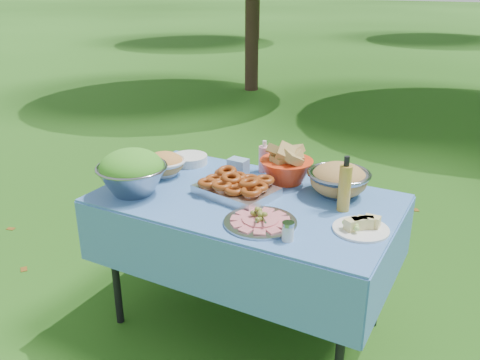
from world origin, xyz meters
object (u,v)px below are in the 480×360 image
plate_stack (190,159)px  pasta_bowl_steel (339,179)px  picnic_table (246,263)px  salad_bowl (132,172)px  charcuterie_platter (260,216)px  oil_bottle (345,184)px  bread_bowl (286,165)px

plate_stack → pasta_bowl_steel: 0.91m
picnic_table → plate_stack: plate_stack is taller
plate_stack → salad_bowl: bearing=-90.8°
charcuterie_platter → oil_bottle: (0.28, 0.31, 0.10)m
plate_stack → pasta_bowl_steel: (0.91, -0.02, 0.06)m
picnic_table → charcuterie_platter: (0.19, -0.23, 0.42)m
picnic_table → plate_stack: size_ratio=7.07×
charcuterie_platter → bread_bowl: bearing=101.0°
picnic_table → salad_bowl: bearing=-156.7°
plate_stack → oil_bottle: bearing=-10.8°
salad_bowl → pasta_bowl_steel: bearing=27.5°
picnic_table → oil_bottle: oil_bottle is taller
oil_bottle → picnic_table: bearing=-169.9°
salad_bowl → oil_bottle: size_ratio=1.31×
pasta_bowl_steel → salad_bowl: bearing=-152.5°
salad_bowl → bread_bowl: salad_bowl is taller
pasta_bowl_steel → charcuterie_platter: 0.52m
plate_stack → oil_bottle: oil_bottle is taller
picnic_table → oil_bottle: (0.47, 0.08, 0.51)m
plate_stack → picnic_table: bearing=-27.6°
picnic_table → salad_bowl: 0.76m
salad_bowl → pasta_bowl_steel: salad_bowl is taller
pasta_bowl_steel → oil_bottle: (0.08, -0.17, 0.05)m
oil_bottle → bread_bowl: bearing=152.6°
oil_bottle → salad_bowl: bearing=-162.6°
salad_bowl → plate_stack: salad_bowl is taller
bread_bowl → oil_bottle: (0.38, -0.20, 0.04)m
bread_bowl → oil_bottle: oil_bottle is taller
salad_bowl → pasta_bowl_steel: size_ratio=1.13×
salad_bowl → oil_bottle: (0.99, 0.31, 0.02)m
picnic_table → charcuterie_platter: bearing=-50.4°
picnic_table → pasta_bowl_steel: 0.65m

